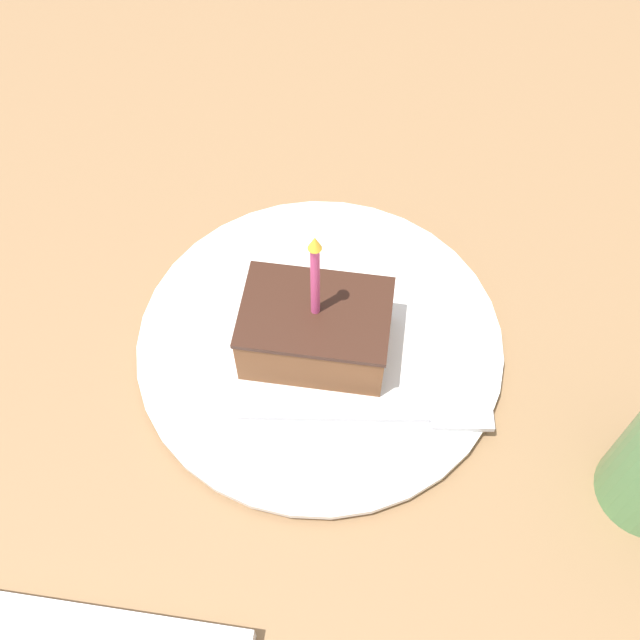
% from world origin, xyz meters
% --- Properties ---
extents(ground_plane, '(2.40, 2.40, 0.04)m').
position_xyz_m(ground_plane, '(0.00, 0.00, -0.02)').
color(ground_plane, olive).
rests_on(ground_plane, ground).
extents(plate, '(0.28, 0.28, 0.01)m').
position_xyz_m(plate, '(-0.02, -0.01, 0.01)').
color(plate, white).
rests_on(plate, ground_plane).
extents(cake_slice, '(0.07, 0.11, 0.13)m').
position_xyz_m(cake_slice, '(-0.03, -0.01, 0.04)').
color(cake_slice, brown).
rests_on(cake_slice, plate).
extents(fork, '(0.04, 0.18, 0.01)m').
position_xyz_m(fork, '(-0.08, -0.07, 0.02)').
color(fork, '#B2B2B7').
rests_on(fork, plate).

